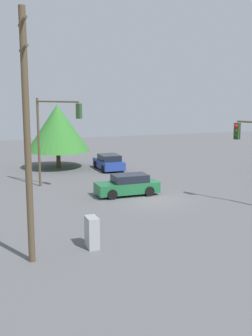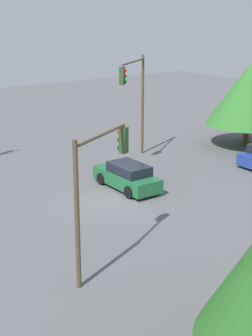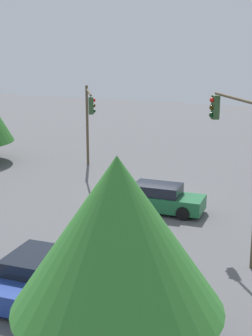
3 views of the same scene
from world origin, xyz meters
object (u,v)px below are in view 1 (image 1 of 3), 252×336
(electrical_cabinet, at_px, (92,232))
(traffic_signal_main, at_px, (54,127))
(sedan_green, at_px, (128,185))
(sedan_blue, at_px, (109,162))

(electrical_cabinet, bearing_deg, traffic_signal_main, 176.79)
(traffic_signal_main, relative_size, electrical_cabinet, 4.56)
(electrical_cabinet, bearing_deg, sedan_green, 150.35)
(sedan_blue, height_order, electrical_cabinet, electrical_cabinet)
(sedan_green, bearing_deg, traffic_signal_main, 49.30)
(sedan_green, relative_size, traffic_signal_main, 0.65)
(sedan_green, xyz_separation_m, traffic_signal_main, (-3.77, -4.38, 3.90))
(traffic_signal_main, height_order, electrical_cabinet, traffic_signal_main)
(traffic_signal_main, bearing_deg, sedan_green, 14.11)
(sedan_green, distance_m, sedan_blue, 10.03)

